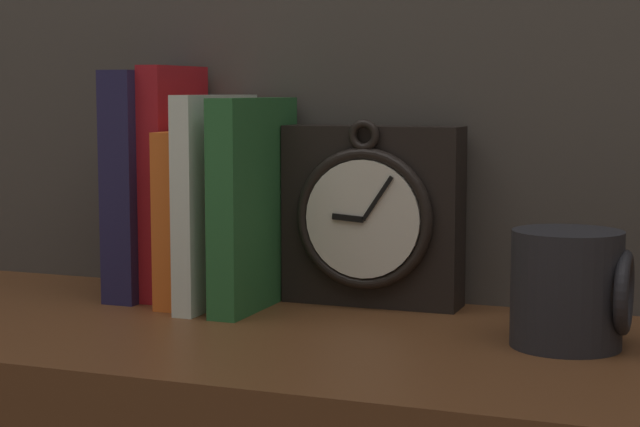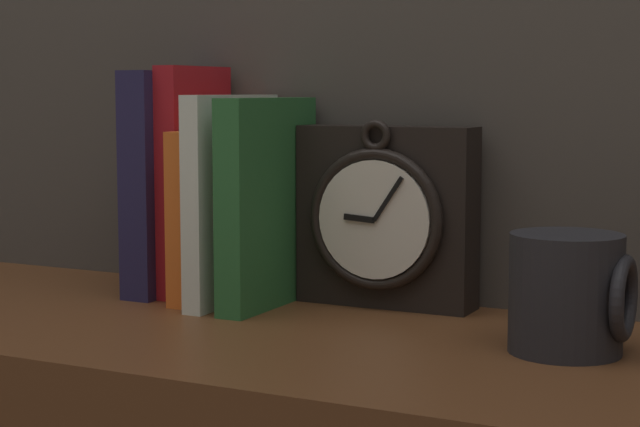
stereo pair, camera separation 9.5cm
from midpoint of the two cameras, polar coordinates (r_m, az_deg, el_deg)
The scene contains 8 objects.
clock at distance 1.08m, azimuth 6.09°, elevation -0.18°, with size 0.18×0.06×0.19m.
book_slot0_navy at distance 1.16m, azimuth -5.88°, elevation 1.63°, with size 0.04×0.13×0.24m.
book_slot1_red at distance 1.15m, azimuth -4.38°, elevation 1.73°, with size 0.03×0.11×0.24m.
book_slot2_orange at distance 1.12m, azimuth -3.25°, elevation -0.08°, with size 0.03×0.14×0.18m.
book_slot3_white at distance 1.10m, azimuth -2.27°, elevation 0.75°, with size 0.02×0.16×0.21m.
book_slot4_maroon at distance 1.11m, azimuth -0.75°, elevation 0.35°, with size 0.01×0.11×0.20m.
book_slot5_green at distance 1.08m, azimuth -0.32°, elevation 0.57°, with size 0.03×0.16×0.21m.
mug at distance 0.93m, azimuth 16.06°, elevation -4.16°, with size 0.10×0.09×0.10m.
Camera 2 is at (0.42, -0.84, 1.14)m, focal length 60.00 mm.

